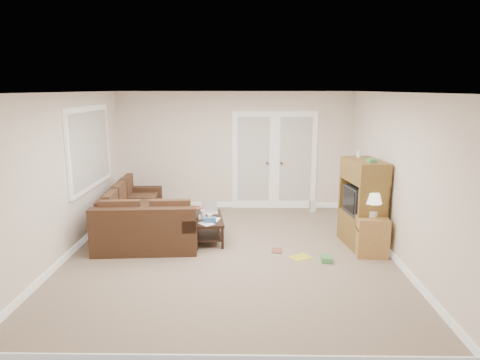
{
  "coord_description": "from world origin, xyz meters",
  "views": [
    {
      "loc": [
        0.24,
        -6.32,
        2.55
      ],
      "look_at": [
        0.15,
        0.46,
        1.1
      ],
      "focal_mm": 32.0,
      "sensor_mm": 36.0,
      "label": 1
    }
  ],
  "objects_px": {
    "sectional_sofa": "(138,220)",
    "coffee_table": "(208,227)",
    "side_cabinet": "(371,232)",
    "tv_armoire": "(362,203)"
  },
  "relations": [
    {
      "from": "sectional_sofa",
      "to": "coffee_table",
      "type": "bearing_deg",
      "value": -9.49
    },
    {
      "from": "side_cabinet",
      "to": "sectional_sofa",
      "type": "bearing_deg",
      "value": 172.2
    },
    {
      "from": "sectional_sofa",
      "to": "coffee_table",
      "type": "xyz_separation_m",
      "value": [
        1.23,
        -0.12,
        -0.08
      ]
    },
    {
      "from": "sectional_sofa",
      "to": "coffee_table",
      "type": "distance_m",
      "value": 1.24
    },
    {
      "from": "sectional_sofa",
      "to": "side_cabinet",
      "type": "distance_m",
      "value": 3.91
    },
    {
      "from": "sectional_sofa",
      "to": "tv_armoire",
      "type": "distance_m",
      "value": 3.82
    },
    {
      "from": "coffee_table",
      "to": "tv_armoire",
      "type": "relative_size",
      "value": 0.67
    },
    {
      "from": "coffee_table",
      "to": "tv_armoire",
      "type": "distance_m",
      "value": 2.61
    },
    {
      "from": "coffee_table",
      "to": "side_cabinet",
      "type": "bearing_deg",
      "value": -21.29
    },
    {
      "from": "tv_armoire",
      "to": "sectional_sofa",
      "type": "bearing_deg",
      "value": 166.97
    }
  ]
}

